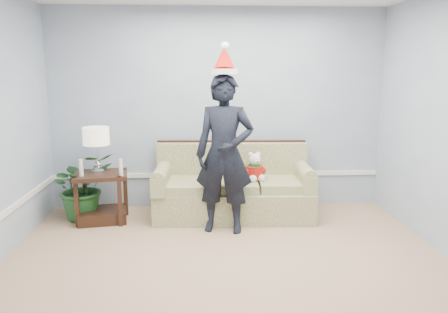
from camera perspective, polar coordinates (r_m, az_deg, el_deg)
name	(u,v)px	position (r m, az deg, el deg)	size (l,w,h in m)	color
room_shell	(232,138)	(3.47, 1.03, 2.48)	(4.54, 5.04, 2.74)	tan
wainscot_trim	(115,204)	(4.90, -14.03, -6.07)	(4.49, 4.99, 0.06)	white
sofa	(233,190)	(5.72, 1.20, -4.42)	(2.04, 0.94, 0.94)	#4A5A2A
side_table	(102,202)	(5.73, -15.61, -5.79)	(0.72, 0.63, 0.62)	#321D12
table_lamp	(96,138)	(5.60, -16.35, 2.33)	(0.32, 0.32, 0.57)	silver
candle_pair	(101,168)	(5.47, -15.77, -1.47)	(0.53, 0.05, 0.20)	silver
houseplant	(82,186)	(5.86, -18.02, -3.68)	(0.77, 0.67, 0.85)	#1F5225
man	(225,154)	(5.04, 0.07, 0.29)	(0.67, 0.44, 1.84)	black
santa_hat	(224,60)	(4.96, 0.06, 12.46)	(0.33, 0.36, 0.35)	white
teddy_bear	(254,170)	(5.57, 3.98, -1.78)	(0.28, 0.29, 0.37)	white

